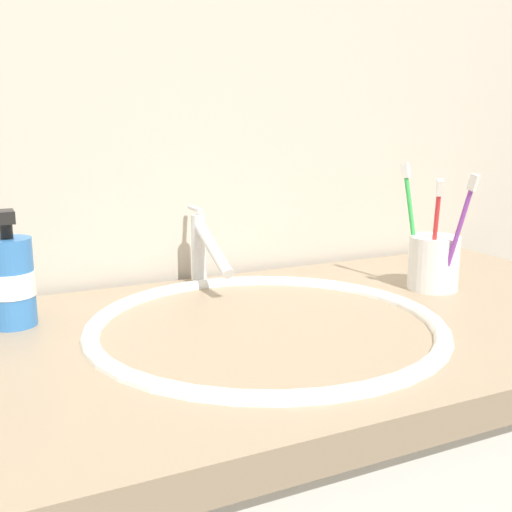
{
  "coord_description": "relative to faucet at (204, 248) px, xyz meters",
  "views": [
    {
      "loc": [
        -0.36,
        -0.71,
        1.12
      ],
      "look_at": [
        -0.01,
        0.03,
        0.94
      ],
      "focal_mm": 44.34,
      "sensor_mm": 36.0,
      "label": 1
    }
  ],
  "objects": [
    {
      "name": "faucet",
      "position": [
        0.0,
        0.0,
        0.0
      ],
      "size": [
        0.02,
        0.17,
        0.13
      ],
      "color": "silver",
      "rests_on": "sink_basin"
    },
    {
      "name": "toothbrush_purple",
      "position": [
        0.33,
        -0.22,
        0.04
      ],
      "size": [
        0.02,
        0.06,
        0.19
      ],
      "color": "purple",
      "rests_on": "toothbrush_cup"
    },
    {
      "name": "toothbrush_red",
      "position": [
        0.3,
        -0.2,
        0.04
      ],
      "size": [
        0.04,
        0.05,
        0.18
      ],
      "color": "red",
      "rests_on": "toothbrush_cup"
    },
    {
      "name": "soap_dispenser",
      "position": [
        -0.3,
        -0.07,
        -0.0
      ],
      "size": [
        0.06,
        0.06,
        0.16
      ],
      "color": "#3372BF",
      "rests_on": "vanity_counter"
    },
    {
      "name": "toothbrush_green",
      "position": [
        0.3,
        -0.14,
        0.05
      ],
      "size": [
        0.03,
        0.05,
        0.2
      ],
      "color": "green",
      "rests_on": "toothbrush_cup"
    },
    {
      "name": "toothbrush_cup",
      "position": [
        0.33,
        -0.17,
        -0.02
      ],
      "size": [
        0.08,
        0.08,
        0.09
      ],
      "primitive_type": "cylinder",
      "color": "white",
      "rests_on": "vanity_counter"
    },
    {
      "name": "sink_basin",
      "position": [
        0.0,
        -0.22,
        -0.1
      ],
      "size": [
        0.48,
        0.48,
        0.1
      ],
      "color": "white",
      "rests_on": "vanity_counter"
    },
    {
      "name": "tiled_wall_back",
      "position": [
        0.01,
        0.1,
        0.28
      ],
      "size": [
        2.4,
        0.04,
        2.4
      ],
      "primitive_type": "cube",
      "color": "beige",
      "rests_on": "ground"
    }
  ]
}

